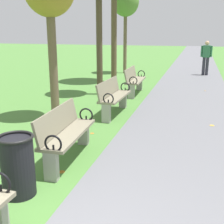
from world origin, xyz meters
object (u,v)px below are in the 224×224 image
(park_bench_2, at_px, (66,133))
(trash_bin, at_px, (18,166))
(park_bench_3, at_px, (113,96))
(park_bench_4, at_px, (134,80))
(pedestrian_walking, at_px, (206,56))
(tree_5, at_px, (126,3))

(park_bench_2, relative_size, trash_bin, 1.93)
(park_bench_2, bearing_deg, trash_bin, -96.96)
(park_bench_3, xyz_separation_m, trash_bin, (-0.15, -4.15, -0.06))
(park_bench_3, bearing_deg, trash_bin, -92.03)
(park_bench_4, bearing_deg, trash_bin, -91.24)
(park_bench_3, relative_size, pedestrian_walking, 1.00)
(pedestrian_walking, distance_m, trash_bin, 12.24)
(tree_5, height_order, pedestrian_walking, tree_5)
(park_bench_2, height_order, pedestrian_walking, pedestrian_walking)
(tree_5, distance_m, pedestrian_walking, 4.65)
(park_bench_4, height_order, trash_bin, park_bench_4)
(park_bench_2, height_order, park_bench_4, same)
(park_bench_2, xyz_separation_m, tree_5, (-1.52, 10.53, 2.91))
(tree_5, bearing_deg, park_bench_2, -81.77)
(park_bench_2, height_order, trash_bin, park_bench_2)
(park_bench_2, relative_size, pedestrian_walking, 1.00)
(tree_5, bearing_deg, park_bench_4, -72.86)
(tree_5, bearing_deg, trash_bin, -83.32)
(pedestrian_walking, bearing_deg, trash_bin, -102.10)
(trash_bin, bearing_deg, park_bench_4, 88.76)
(park_bench_3, bearing_deg, tree_5, 101.35)
(park_bench_3, bearing_deg, pedestrian_walking, 72.80)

